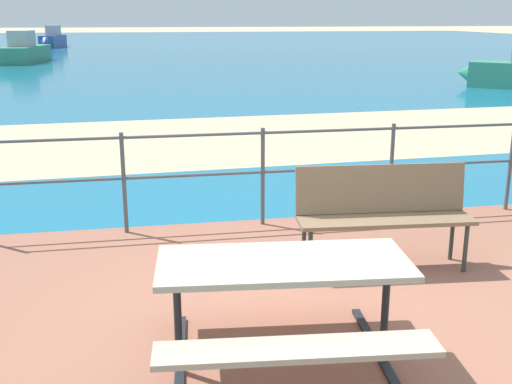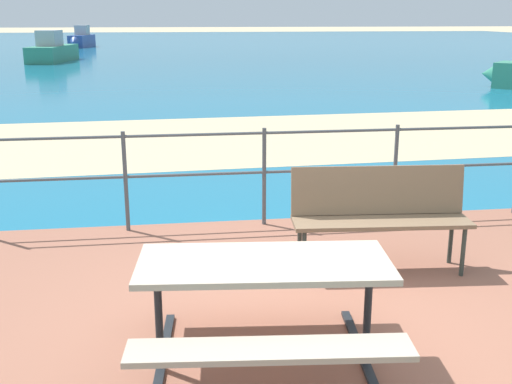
# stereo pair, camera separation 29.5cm
# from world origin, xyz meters

# --- Properties ---
(ground_plane) EXTENTS (240.00, 240.00, 0.00)m
(ground_plane) POSITION_xyz_m (0.00, 0.00, 0.00)
(ground_plane) COLOR tan
(patio_paving) EXTENTS (6.40, 5.20, 0.06)m
(patio_paving) POSITION_xyz_m (0.00, 0.00, 0.03)
(patio_paving) COLOR #935B47
(patio_paving) RESTS_ON ground
(sea_water) EXTENTS (90.00, 90.00, 0.01)m
(sea_water) POSITION_xyz_m (0.00, 40.00, 0.01)
(sea_water) COLOR #196B8E
(sea_water) RESTS_ON ground
(beach_strip) EXTENTS (54.18, 7.61, 0.01)m
(beach_strip) POSITION_xyz_m (0.00, 7.75, 0.01)
(beach_strip) COLOR tan
(beach_strip) RESTS_ON ground
(picnic_table) EXTENTS (1.71, 1.59, 0.75)m
(picnic_table) POSITION_xyz_m (-0.44, -0.45, 0.63)
(picnic_table) COLOR tan
(picnic_table) RESTS_ON patio_paving
(park_bench) EXTENTS (1.60, 0.54, 0.93)m
(park_bench) POSITION_xyz_m (0.83, 1.08, 0.62)
(park_bench) COLOR #7A6047
(park_bench) RESTS_ON patio_paving
(railing_fence) EXTENTS (5.94, 0.04, 1.07)m
(railing_fence) POSITION_xyz_m (0.00, 2.44, 0.74)
(railing_fence) COLOR #4C5156
(railing_fence) RESTS_ON patio_paving
(boat_near) EXTENTS (1.60, 4.09, 1.55)m
(boat_near) POSITION_xyz_m (-7.07, 44.22, 0.56)
(boat_near) COLOR #2D478C
(boat_near) RESTS_ON sea_water
(boat_far) EXTENTS (2.03, 4.91, 1.55)m
(boat_far) POSITION_xyz_m (-6.64, 29.36, 0.53)
(boat_far) COLOR #338466
(boat_far) RESTS_ON sea_water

